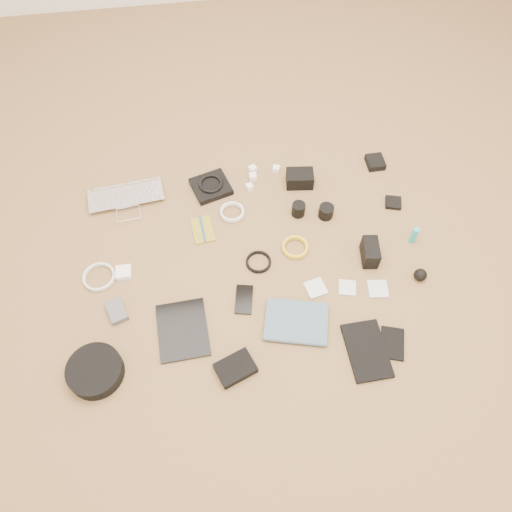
{
  "coord_description": "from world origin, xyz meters",
  "views": [
    {
      "loc": [
        -0.14,
        -1.09,
        1.81
      ],
      "look_at": [
        0.02,
        0.03,
        0.02
      ],
      "focal_mm": 35.0,
      "sensor_mm": 36.0,
      "label": 1
    }
  ],
  "objects": [
    {
      "name": "flash",
      "position": [
        0.5,
        -0.03,
        0.04
      ],
      "size": [
        0.08,
        0.12,
        0.09
      ],
      "primitive_type": "cube",
      "rotation": [
        0.0,
        0.0,
        -0.13
      ],
      "color": "black",
      "rests_on": "ground"
    },
    {
      "name": "charger_c",
      "position": [
        0.19,
        0.51,
        0.01
      ],
      "size": [
        0.04,
        0.04,
        0.03
      ],
      "primitive_type": "cube",
      "rotation": [
        0.0,
        0.0,
        -0.39
      ],
      "color": "white",
      "rests_on": "ground"
    },
    {
      "name": "phone",
      "position": [
        -0.05,
        -0.16,
        0.01
      ],
      "size": [
        0.09,
        0.14,
        0.01
      ],
      "primitive_type": "cube",
      "rotation": [
        0.0,
        0.0,
        -0.2
      ],
      "color": "black",
      "rests_on": "ground"
    },
    {
      "name": "cable_white_b",
      "position": [
        -0.64,
        0.03,
        0.01
      ],
      "size": [
        0.16,
        0.16,
        0.01
      ],
      "primitive_type": "torus",
      "rotation": [
        0.0,
        0.0,
        0.19
      ],
      "color": "silver",
      "rests_on": "ground"
    },
    {
      "name": "air_blower",
      "position": [
        0.68,
        -0.16,
        0.03
      ],
      "size": [
        0.07,
        0.07,
        0.05
      ],
      "primitive_type": "sphere",
      "rotation": [
        0.0,
        0.0,
        -0.4
      ],
      "color": "black",
      "rests_on": "ground"
    },
    {
      "name": "cable_black",
      "position": [
        0.03,
        0.01,
        0.0
      ],
      "size": [
        0.12,
        0.12,
        0.01
      ],
      "primitive_type": "torus",
      "rotation": [
        0.0,
        0.0,
        -0.1
      ],
      "color": "black",
      "rests_on": "ground"
    },
    {
      "name": "charger_a",
      "position": [
        0.08,
        0.52,
        0.02
      ],
      "size": [
        0.04,
        0.04,
        0.03
      ],
      "primitive_type": "cube",
      "rotation": [
        0.0,
        0.0,
        0.41
      ],
      "color": "white",
      "rests_on": "ground"
    },
    {
      "name": "filter_case_right",
      "position": [
        0.5,
        -0.19,
        0.01
      ],
      "size": [
        0.09,
        0.09,
        0.01
      ],
      "primitive_type": "cube",
      "rotation": [
        0.0,
        0.0,
        -0.13
      ],
      "color": "silver",
      "rests_on": "ground"
    },
    {
      "name": "battery_charger",
      "position": [
        -0.56,
        -0.14,
        0.01
      ],
      "size": [
        0.09,
        0.12,
        0.03
      ],
      "primitive_type": "cube",
      "rotation": [
        0.0,
        0.0,
        0.32
      ],
      "color": "#515155",
      "rests_on": "ground"
    },
    {
      "name": "filter_case_left",
      "position": [
        0.25,
        -0.15,
        0.01
      ],
      "size": [
        0.09,
        0.09,
        0.01
      ],
      "primitive_type": "cube",
      "rotation": [
        0.0,
        0.0,
        0.22
      ],
      "color": "silver",
      "rests_on": "ground"
    },
    {
      "name": "lens_pouch",
      "position": [
        0.67,
        0.48,
        0.02
      ],
      "size": [
        0.08,
        0.09,
        0.03
      ],
      "primitive_type": "cube",
      "rotation": [
        0.0,
        0.0,
        0.01
      ],
      "color": "black",
      "rests_on": "ground"
    },
    {
      "name": "lens_b",
      "position": [
        0.37,
        0.21,
        0.03
      ],
      "size": [
        0.07,
        0.07,
        0.06
      ],
      "primitive_type": "cylinder",
      "rotation": [
        0.0,
        0.0,
        0.04
      ],
      "color": "black",
      "rests_on": "ground"
    },
    {
      "name": "paperback",
      "position": [
        0.11,
        -0.38,
        0.01
      ],
      "size": [
        0.28,
        0.24,
        0.02
      ],
      "primitive_type": "imported",
      "rotation": [
        0.0,
        0.0,
        1.32
      ],
      "color": "#425C70",
      "rests_on": "ground"
    },
    {
      "name": "charger_d",
      "position": [
        0.05,
        0.42,
        0.01
      ],
      "size": [
        0.04,
        0.04,
        0.03
      ],
      "primitive_type": "cube",
      "rotation": [
        0.0,
        0.0,
        0.22
      ],
      "color": "white",
      "rests_on": "ground"
    },
    {
      "name": "card_reader",
      "position": [
        0.69,
        0.24,
        0.01
      ],
      "size": [
        0.09,
        0.09,
        0.02
      ],
      "primitive_type": "cube",
      "rotation": [
        0.0,
        0.0,
        -0.28
      ],
      "color": "black",
      "rests_on": "ground"
    },
    {
      "name": "headphones",
      "position": [
        -0.13,
        0.45,
        0.04
      ],
      "size": [
        0.12,
        0.12,
        0.01
      ],
      "primitive_type": "torus",
      "rotation": [
        0.0,
        0.0,
        -0.11
      ],
      "color": "black",
      "rests_on": "headphone_pouch"
    },
    {
      "name": "headphone_case",
      "position": [
        -0.64,
        -0.38,
        0.03
      ],
      "size": [
        0.21,
        0.21,
        0.06
      ],
      "primitive_type": "cylinder",
      "rotation": [
        0.0,
        0.0,
        -0.04
      ],
      "color": "black",
      "rests_on": "ground"
    },
    {
      "name": "notebook_olive",
      "position": [
        -0.19,
        0.21,
        0.0
      ],
      "size": [
        0.1,
        0.15,
        0.01
      ],
      "primitive_type": "cube",
      "rotation": [
        0.0,
        0.0,
        0.11
      ],
      "color": "olive",
      "rests_on": "ground"
    },
    {
      "name": "dslr_camera",
      "position": [
        0.29,
        0.42,
        0.04
      ],
      "size": [
        0.13,
        0.1,
        0.07
      ],
      "primitive_type": "cube",
      "rotation": [
        0.0,
        0.0,
        -0.12
      ],
      "color": "black",
      "rests_on": "ground"
    },
    {
      "name": "headphone_pouch",
      "position": [
        -0.13,
        0.45,
        0.01
      ],
      "size": [
        0.2,
        0.2,
        0.03
      ],
      "primitive_type": "cube",
      "rotation": [
        0.0,
        0.0,
        0.29
      ],
      "color": "black",
      "rests_on": "ground"
    },
    {
      "name": "filter_case_mid",
      "position": [
        0.38,
        -0.17,
        0.0
      ],
      "size": [
        0.09,
        0.09,
        0.01
      ],
      "primitive_type": "cube",
      "rotation": [
        0.0,
        0.0,
        -0.25
      ],
      "color": "silver",
      "rests_on": "ground"
    },
    {
      "name": "tablet",
      "position": [
        -0.31,
        -0.26,
        0.01
      ],
      "size": [
        0.2,
        0.26,
        0.01
      ],
      "primitive_type": "cube",
      "rotation": [
        0.0,
        0.0,
        0.04
      ],
      "color": "black",
      "rests_on": "ground"
    },
    {
      "name": "lens_a",
      "position": [
        0.25,
        0.24,
        0.03
      ],
      "size": [
        0.06,
        0.06,
        0.06
      ],
      "primitive_type": "cylinder",
      "rotation": [
        0.0,
        0.0,
        -0.05
      ],
      "color": "black",
      "rests_on": "ground"
    },
    {
      "name": "charger_b",
      "position": [
        0.07,
        0.48,
        0.02
      ],
      "size": [
        0.03,
        0.03,
        0.03
      ],
      "primitive_type": "cube",
      "rotation": [
        0.0,
        0.0,
        0.01
      ],
      "color": "white",
      "rests_on": "ground"
    },
    {
      "name": "lens_cleaner",
      "position": [
        0.71,
        0.02,
        0.04
      ],
      "size": [
        0.03,
        0.03,
        0.09
      ],
      "primitive_type": "cylinder",
      "rotation": [
        0.0,
        0.0,
        -0.01
      ],
      "color": "#1BAFB4",
      "rests_on": "ground"
    },
    {
      "name": "pen_blue",
      "position": [
        -0.19,
        0.21,
        0.01
      ],
      "size": [
        0.02,
        0.14,
        0.01
      ],
      "primitive_type": "cylinder",
      "rotation": [
        1.57,
        0.0,
        0.08
      ],
      "color": "#1547B2",
      "rests_on": "notebook_olive"
    },
    {
      "name": "cable_yellow",
      "position": [
        0.2,
        0.06,
        0.01
      ],
      "size": [
        0.13,
        0.13,
        0.01
      ],
      "primitive_type": "torus",
      "rotation": [
        0.0,
        0.0,
        -0.1
      ],
      "color": "yellow",
      "rests_on": "ground"
    },
    {
      "name": "cable_white_a",
      "position": [
        -0.05,
        0.28,
        0.01
      ],
      "size": [
        0.11,
        0.11,
        0.01
      ],
      "primitive_type": "torus",
      "rotation": [
        0.0,
        0.0,
        0.02
      ],
      "color": "silver",
      "rests_on": "ground"
    },
    {
      "name": "notebook_black_b",
      "position": [
        0.49,
        -0.43,
        0.01
      ],
      "size": [
        0.12,
        0.15,
        0.01
      ],
      "primitive_type": "cube",
      "rotation": [
        0.0,
        0.0,
        -0.31
      ],
      "color": "black",
      "rests_on": "ground"
    },
    {
      "name": "laptop",
      "position": [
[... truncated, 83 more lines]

